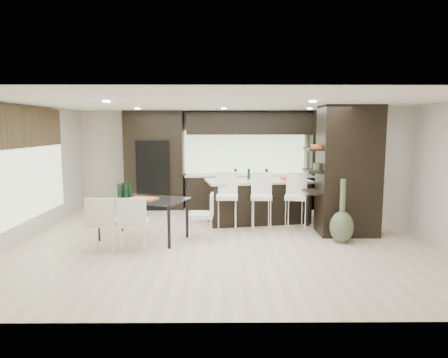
{
  "coord_description": "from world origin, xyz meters",
  "views": [
    {
      "loc": [
        -0.06,
        -7.87,
        2.25
      ],
      "look_at": [
        0.0,
        0.6,
        1.15
      ],
      "focal_mm": 32.0,
      "sensor_mm": 36.0,
      "label": 1
    }
  ],
  "objects_px": {
    "chair_end": "(201,218)",
    "stool_left": "(227,207)",
    "floor_vase": "(342,211)",
    "stool_mid": "(261,208)",
    "stool_right": "(295,208)",
    "dining_table": "(143,219)",
    "bench": "(255,208)",
    "chair_far": "(105,226)",
    "chair_near": "(134,226)",
    "kitchen_island": "(258,201)"
  },
  "relations": [
    {
      "from": "chair_end",
      "to": "stool_left",
      "type": "bearing_deg",
      "value": -36.75
    },
    {
      "from": "chair_end",
      "to": "floor_vase",
      "type": "bearing_deg",
      "value": -93.69
    },
    {
      "from": "stool_mid",
      "to": "floor_vase",
      "type": "height_order",
      "value": "floor_vase"
    },
    {
      "from": "floor_vase",
      "to": "chair_end",
      "type": "bearing_deg",
      "value": 174.44
    },
    {
      "from": "stool_right",
      "to": "dining_table",
      "type": "distance_m",
      "value": 3.26
    },
    {
      "from": "bench",
      "to": "dining_table",
      "type": "relative_size",
      "value": 0.74
    },
    {
      "from": "dining_table",
      "to": "chair_far",
      "type": "xyz_separation_m",
      "value": [
        -0.54,
        -0.82,
        0.06
      ]
    },
    {
      "from": "floor_vase",
      "to": "chair_far",
      "type": "bearing_deg",
      "value": -172.95
    },
    {
      "from": "stool_mid",
      "to": "chair_far",
      "type": "distance_m",
      "value": 3.33
    },
    {
      "from": "chair_end",
      "to": "chair_near",
      "type": "bearing_deg",
      "value": 126.87
    },
    {
      "from": "chair_far",
      "to": "chair_end",
      "type": "bearing_deg",
      "value": 26.68
    },
    {
      "from": "dining_table",
      "to": "chair_near",
      "type": "height_order",
      "value": "chair_near"
    },
    {
      "from": "floor_vase",
      "to": "chair_near",
      "type": "height_order",
      "value": "floor_vase"
    },
    {
      "from": "stool_right",
      "to": "chair_end",
      "type": "relative_size",
      "value": 1.19
    },
    {
      "from": "floor_vase",
      "to": "chair_far",
      "type": "height_order",
      "value": "floor_vase"
    },
    {
      "from": "kitchen_island",
      "to": "floor_vase",
      "type": "height_order",
      "value": "floor_vase"
    },
    {
      "from": "bench",
      "to": "floor_vase",
      "type": "xyz_separation_m",
      "value": [
        1.52,
        -2.24,
        0.39
      ]
    },
    {
      "from": "bench",
      "to": "chair_near",
      "type": "bearing_deg",
      "value": -111.31
    },
    {
      "from": "kitchen_island",
      "to": "floor_vase",
      "type": "distance_m",
      "value": 2.32
    },
    {
      "from": "dining_table",
      "to": "floor_vase",
      "type": "bearing_deg",
      "value": 15.58
    },
    {
      "from": "floor_vase",
      "to": "stool_right",
      "type": "bearing_deg",
      "value": 128.48
    },
    {
      "from": "kitchen_island",
      "to": "stool_left",
      "type": "bearing_deg",
      "value": -141.94
    },
    {
      "from": "stool_right",
      "to": "bench",
      "type": "xyz_separation_m",
      "value": [
        -0.78,
        1.31,
        -0.27
      ]
    },
    {
      "from": "kitchen_island",
      "to": "chair_near",
      "type": "bearing_deg",
      "value": -147.06
    },
    {
      "from": "chair_far",
      "to": "chair_end",
      "type": "relative_size",
      "value": 1.11
    },
    {
      "from": "stool_left",
      "to": "floor_vase",
      "type": "relative_size",
      "value": 0.82
    },
    {
      "from": "stool_left",
      "to": "bench",
      "type": "distance_m",
      "value": 1.51
    },
    {
      "from": "kitchen_island",
      "to": "stool_mid",
      "type": "xyz_separation_m",
      "value": [
        0.0,
        -0.85,
        0.01
      ]
    },
    {
      "from": "kitchen_island",
      "to": "stool_mid",
      "type": "height_order",
      "value": "stool_mid"
    },
    {
      "from": "kitchen_island",
      "to": "floor_vase",
      "type": "xyz_separation_m",
      "value": [
        1.49,
        -1.78,
        0.12
      ]
    },
    {
      "from": "kitchen_island",
      "to": "chair_far",
      "type": "bearing_deg",
      "value": -152.69
    },
    {
      "from": "stool_right",
      "to": "floor_vase",
      "type": "distance_m",
      "value": 1.19
    },
    {
      "from": "bench",
      "to": "chair_far",
      "type": "distance_m",
      "value": 4.07
    },
    {
      "from": "stool_right",
      "to": "bench",
      "type": "relative_size",
      "value": 0.8
    },
    {
      "from": "chair_far",
      "to": "chair_near",
      "type": "bearing_deg",
      "value": 1.03
    },
    {
      "from": "chair_near",
      "to": "chair_end",
      "type": "bearing_deg",
      "value": 33.43
    },
    {
      "from": "stool_right",
      "to": "chair_end",
      "type": "distance_m",
      "value": 2.13
    },
    {
      "from": "stool_left",
      "to": "bench",
      "type": "height_order",
      "value": "stool_left"
    },
    {
      "from": "floor_vase",
      "to": "dining_table",
      "type": "relative_size",
      "value": 0.73
    },
    {
      "from": "bench",
      "to": "stool_right",
      "type": "bearing_deg",
      "value": -39.58
    },
    {
      "from": "stool_mid",
      "to": "chair_far",
      "type": "xyz_separation_m",
      "value": [
        -2.98,
        -1.48,
        -0.04
      ]
    },
    {
      "from": "kitchen_island",
      "to": "dining_table",
      "type": "xyz_separation_m",
      "value": [
        -2.45,
        -1.51,
        -0.09
      ]
    },
    {
      "from": "stool_mid",
      "to": "stool_right",
      "type": "height_order",
      "value": "stool_mid"
    },
    {
      "from": "floor_vase",
      "to": "chair_end",
      "type": "height_order",
      "value": "floor_vase"
    },
    {
      "from": "chair_near",
      "to": "bench",
      "type": "bearing_deg",
      "value": 47.59
    },
    {
      "from": "bench",
      "to": "chair_end",
      "type": "xyz_separation_m",
      "value": [
        -1.24,
        -1.97,
        0.18
      ]
    },
    {
      "from": "chair_far",
      "to": "floor_vase",
      "type": "bearing_deg",
      "value": 8.09
    },
    {
      "from": "dining_table",
      "to": "chair_far",
      "type": "height_order",
      "value": "chair_far"
    },
    {
      "from": "dining_table",
      "to": "chair_end",
      "type": "relative_size",
      "value": 2.01
    },
    {
      "from": "kitchen_island",
      "to": "chair_end",
      "type": "distance_m",
      "value": 1.98
    }
  ]
}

